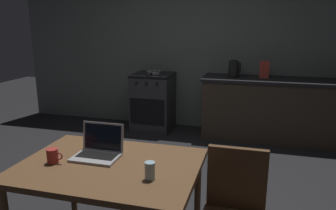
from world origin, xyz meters
The scene contains 12 objects.
ground_plane centered at (0.00, 0.00, 0.00)m, with size 12.00×12.00×0.00m, color black.
back_wall centered at (0.30, 2.44, 1.39)m, with size 6.40×0.10×2.78m, color #5B635E.
kitchen_counter centered at (1.35, 2.09, 0.45)m, with size 2.16×0.64×0.89m.
stove_oven centered at (-0.53, 2.08, 0.45)m, with size 0.60×0.62×0.89m.
dining_table centered at (0.09, -0.80, 0.65)m, with size 1.22×0.89×0.72m.
chair centered at (0.94, -0.81, 0.51)m, with size 0.40×0.40×0.89m.
laptop centered at (-0.04, -0.71, 0.77)m, with size 0.32×0.25×0.23m.
electric_kettle centered at (0.70, 2.09, 1.01)m, with size 0.18×0.16×0.25m.
frying_pan centered at (-0.51, 2.06, 0.92)m, with size 0.22×0.39×0.05m.
coffee_mug centered at (-0.28, -0.89, 0.78)m, with size 0.12×0.08×0.10m.
drinking_glass centered at (0.43, -0.95, 0.78)m, with size 0.06×0.06×0.11m.
cereal_box centered at (1.13, 2.11, 1.02)m, with size 0.13×0.05×0.24m.
Camera 1 is at (1.02, -2.67, 1.65)m, focal length 34.72 mm.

